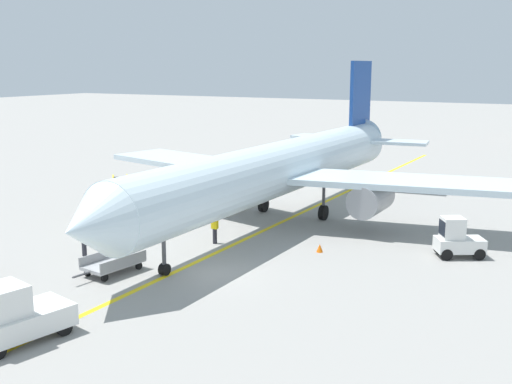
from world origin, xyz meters
TOP-DOWN VIEW (x-y plane):
  - ground_plane at (0.00, 0.00)m, footprint 300.00×300.00m
  - taxi_line_yellow at (-1.26, 5.00)m, footprint 2.77×79.97m
  - airliner at (-1.24, 10.77)m, footprint 28.60×35.28m
  - pushback_tug at (-2.01, -9.61)m, footprint 2.67×3.94m
  - baggage_tug_near_wing at (9.99, 8.14)m, footprint 2.73×2.32m
  - belt_loader_forward_hold at (-10.01, 5.46)m, footprint 4.12×4.67m
  - baggage_cart_loaded at (-3.95, -2.16)m, footprint 1.96×3.83m
  - ground_crew_marshaller at (-7.08, -0.80)m, footprint 0.36×0.24m
  - ground_crew_wing_walker at (-2.30, 4.33)m, footprint 0.36×0.24m
  - safety_cone_nose_left at (-7.73, 11.62)m, footprint 0.36×0.36m
  - safety_cone_nose_right at (3.46, 5.59)m, footprint 0.36×0.36m

SIDE VIEW (x-z plane):
  - ground_plane at x=0.00m, z-range 0.00..0.00m
  - taxi_line_yellow at x=-1.26m, z-range 0.00..0.01m
  - safety_cone_nose_left at x=-7.73m, z-range 0.00..0.44m
  - safety_cone_nose_right at x=3.46m, z-range 0.00..0.44m
  - baggage_cart_loaded at x=-3.95m, z-range 0.00..0.94m
  - belt_loader_forward_hold at x=-10.01m, z-range -0.52..2.07m
  - ground_crew_marshaller at x=-7.08m, z-range 0.06..1.76m
  - ground_crew_wing_walker at x=-2.30m, z-range 0.06..1.76m
  - baggage_tug_near_wing at x=9.99m, z-range -0.12..1.98m
  - pushback_tug at x=-2.01m, z-range -0.11..2.09m
  - airliner at x=-1.24m, z-range -1.63..8.47m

